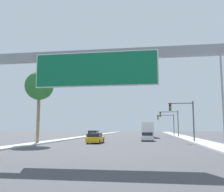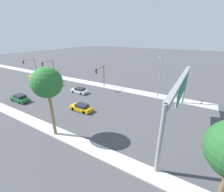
# 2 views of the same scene
# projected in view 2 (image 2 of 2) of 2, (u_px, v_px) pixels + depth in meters

# --- Properties ---
(sidewalk_right) EXTENTS (3.00, 120.00, 0.15)m
(sidewalk_right) POSITION_uv_depth(u_px,v_px,m) (54.00, 76.00, 52.66)
(sidewalk_right) COLOR #B9B9B9
(sidewalk_right) RESTS_ON ground
(sign_gantry) EXTENTS (20.32, 0.73, 7.88)m
(sign_gantry) POSITION_uv_depth(u_px,v_px,m) (181.00, 87.00, 21.28)
(sign_gantry) COLOR gray
(sign_gantry) RESTS_ON ground
(car_mid_left) EXTENTS (1.86, 4.54, 1.54)m
(car_mid_left) POSITION_uv_depth(u_px,v_px,m) (20.00, 98.00, 32.41)
(car_mid_left) COLOR #1E662D
(car_mid_left) RESTS_ON ground
(car_near_center) EXTENTS (1.74, 4.43, 1.37)m
(car_near_center) POSITION_uv_depth(u_px,v_px,m) (81.00, 108.00, 28.39)
(car_near_center) COLOR gold
(car_near_center) RESTS_ON ground
(car_far_left) EXTENTS (1.88, 4.20, 1.36)m
(car_far_left) POSITION_uv_depth(u_px,v_px,m) (79.00, 90.00, 37.18)
(car_far_left) COLOR silver
(car_far_left) RESTS_ON ground
(truck_box_primary) EXTENTS (2.44, 8.54, 3.22)m
(truck_box_primary) POSITION_uv_depth(u_px,v_px,m) (42.00, 79.00, 43.68)
(truck_box_primary) COLOR yellow
(truck_box_primary) RESTS_ON ground
(traffic_light_near_intersection) EXTENTS (3.68, 0.32, 5.98)m
(traffic_light_near_intersection) POSITION_uv_depth(u_px,v_px,m) (101.00, 74.00, 39.03)
(traffic_light_near_intersection) COLOR #4C4C4F
(traffic_light_near_intersection) RESTS_ON ground
(traffic_light_mid_block) EXTENTS (4.32, 0.32, 5.95)m
(traffic_light_mid_block) POSITION_uv_depth(u_px,v_px,m) (50.00, 67.00, 48.33)
(traffic_light_mid_block) COLOR #4C4C4F
(traffic_light_mid_block) RESTS_ON ground
(traffic_light_far_intersection) EXTENTS (4.53, 0.32, 5.66)m
(traffic_light_far_intersection) POSITION_uv_depth(u_px,v_px,m) (31.00, 64.00, 53.04)
(traffic_light_far_intersection) COLOR #4C4C4F
(traffic_light_far_intersection) RESTS_ON ground
(palm_tree_background) EXTENTS (3.91, 3.91, 9.80)m
(palm_tree_background) POSITION_uv_depth(u_px,v_px,m) (47.00, 83.00, 18.83)
(palm_tree_background) COLOR #8C704C
(palm_tree_background) RESTS_ON ground
(street_lamp_right) EXTENTS (2.43, 0.28, 9.62)m
(street_lamp_right) POSITION_uv_depth(u_px,v_px,m) (160.00, 74.00, 32.26)
(street_lamp_right) COLOR gray
(street_lamp_right) RESTS_ON ground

